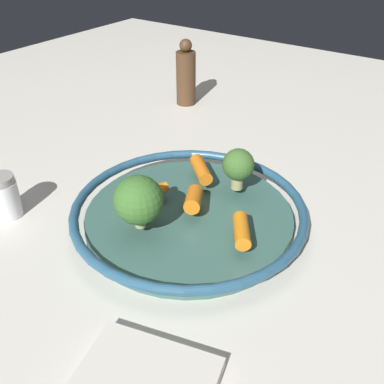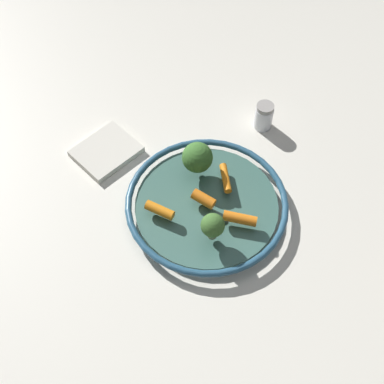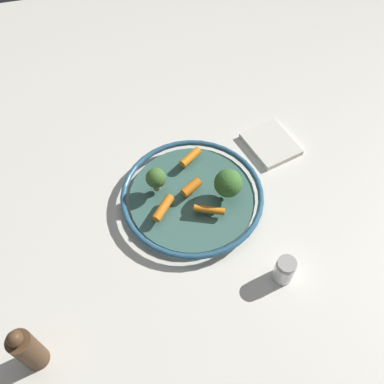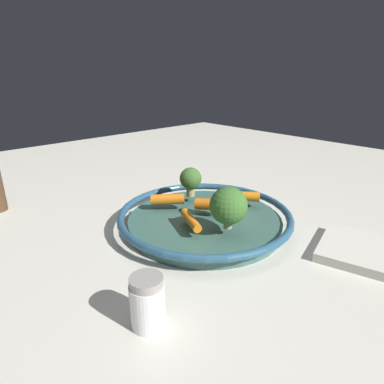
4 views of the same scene
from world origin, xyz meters
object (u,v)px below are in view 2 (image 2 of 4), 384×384
at_px(baby_carrot_near_rim, 226,178).
at_px(broccoli_floret_mid, 197,158).
at_px(baby_carrot_right, 160,210).
at_px(serving_bowl, 207,205).
at_px(broccoli_floret_edge, 213,226).
at_px(baby_carrot_back, 203,199).
at_px(baby_carrot_center, 240,219).
at_px(salt_shaker, 264,116).
at_px(dish_towel, 106,151).

xyz_separation_m(baby_carrot_near_rim, broccoli_floret_mid, (0.05, 0.03, 0.03)).
xyz_separation_m(baby_carrot_near_rim, baby_carrot_right, (-0.00, 0.14, 0.00)).
bearing_deg(baby_carrot_near_rim, serving_bowl, 112.16).
distance_m(broccoli_floret_mid, broccoli_floret_edge, 0.15).
bearing_deg(baby_carrot_back, serving_bowl, -91.96).
bearing_deg(broccoli_floret_mid, baby_carrot_center, -177.07).
relative_size(serving_bowl, broccoli_floret_edge, 5.31).
xyz_separation_m(baby_carrot_center, broccoli_floret_edge, (-0.00, 0.06, 0.03)).
bearing_deg(baby_carrot_near_rim, baby_carrot_back, 109.54).
xyz_separation_m(baby_carrot_near_rim, salt_shaker, (0.10, -0.16, -0.01)).
relative_size(serving_bowl, baby_carrot_right, 5.63).
bearing_deg(salt_shaker, baby_carrot_right, 109.22).
distance_m(serving_bowl, broccoli_floret_edge, 0.09).
height_order(baby_carrot_center, broccoli_floret_mid, broccoli_floret_mid).
bearing_deg(broccoli_floret_mid, broccoli_floret_edge, 159.91).
xyz_separation_m(baby_carrot_back, broccoli_floret_mid, (0.07, -0.03, 0.03)).
height_order(baby_carrot_right, baby_carrot_back, baby_carrot_back).
xyz_separation_m(serving_bowl, baby_carrot_back, (0.00, 0.01, 0.03)).
distance_m(baby_carrot_back, broccoli_floret_mid, 0.08).
distance_m(baby_carrot_right, dish_towel, 0.21).
xyz_separation_m(baby_carrot_near_rim, broccoli_floret_edge, (-0.09, 0.09, 0.03)).
height_order(baby_carrot_near_rim, baby_carrot_back, baby_carrot_back).
height_order(broccoli_floret_mid, dish_towel, broccoli_floret_mid).
bearing_deg(baby_carrot_back, baby_carrot_near_rim, -70.46).
height_order(baby_carrot_right, broccoli_floret_edge, broccoli_floret_edge).
relative_size(baby_carrot_back, salt_shaker, 0.72).
distance_m(baby_carrot_near_rim, dish_towel, 0.26).
distance_m(broccoli_floret_edge, salt_shaker, 0.32).
bearing_deg(baby_carrot_near_rim, broccoli_floret_mid, 34.47).
height_order(broccoli_floret_mid, broccoli_floret_edge, broccoli_floret_mid).
height_order(baby_carrot_center, broccoli_floret_edge, broccoli_floret_edge).
xyz_separation_m(serving_bowl, baby_carrot_right, (0.02, 0.09, 0.02)).
bearing_deg(salt_shaker, dish_towel, 73.22).
bearing_deg(baby_carrot_right, salt_shaker, -70.78).
distance_m(broccoli_floret_mid, salt_shaker, 0.21).
height_order(baby_carrot_right, dish_towel, baby_carrot_right).
relative_size(baby_carrot_center, baby_carrot_near_rim, 0.96).
bearing_deg(baby_carrot_near_rim, baby_carrot_right, 91.13).
bearing_deg(baby_carrot_near_rim, salt_shaker, -57.28).
relative_size(baby_carrot_center, baby_carrot_back, 1.38).
relative_size(baby_carrot_back, dish_towel, 0.36).
height_order(baby_carrot_center, salt_shaker, salt_shaker).
bearing_deg(baby_carrot_center, dish_towel, 25.03).
bearing_deg(baby_carrot_back, salt_shaker, -60.65).
xyz_separation_m(serving_bowl, baby_carrot_near_rim, (0.02, -0.05, 0.02)).
xyz_separation_m(baby_carrot_near_rim, baby_carrot_back, (-0.02, 0.06, 0.00)).
xyz_separation_m(baby_carrot_right, baby_carrot_back, (-0.02, -0.08, 0.00)).
bearing_deg(serving_bowl, baby_carrot_center, -157.80).
distance_m(baby_carrot_near_rim, baby_carrot_right, 0.14).
distance_m(serving_bowl, baby_carrot_near_rim, 0.06).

